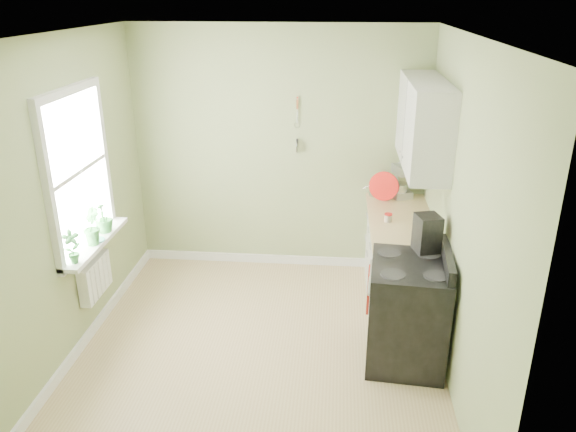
# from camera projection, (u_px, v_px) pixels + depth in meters

# --- Properties ---
(floor) EXTENTS (3.20, 3.60, 0.02)m
(floor) POSITION_uv_depth(u_px,v_px,m) (259.00, 354.00, 4.99)
(floor) COLOR tan
(floor) RESTS_ON ground
(ceiling) EXTENTS (3.20, 3.60, 0.02)m
(ceiling) POSITION_uv_depth(u_px,v_px,m) (251.00, 34.00, 3.97)
(ceiling) COLOR white
(ceiling) RESTS_ON wall_back
(wall_back) EXTENTS (3.20, 0.02, 2.70)m
(wall_back) POSITION_uv_depth(u_px,v_px,m) (279.00, 152.00, 6.15)
(wall_back) COLOR #97A570
(wall_back) RESTS_ON floor
(wall_left) EXTENTS (0.02, 3.60, 2.70)m
(wall_left) POSITION_uv_depth(u_px,v_px,m) (62.00, 205.00, 4.62)
(wall_left) COLOR #97A570
(wall_left) RESTS_ON floor
(wall_right) EXTENTS (0.02, 3.60, 2.70)m
(wall_right) POSITION_uv_depth(u_px,v_px,m) (461.00, 219.00, 4.35)
(wall_right) COLOR #97A570
(wall_right) RESTS_ON floor
(base_cabinets) EXTENTS (0.60, 1.60, 0.87)m
(base_cabinets) POSITION_uv_depth(u_px,v_px,m) (400.00, 264.00, 5.64)
(base_cabinets) COLOR white
(base_cabinets) RESTS_ON floor
(countertop) EXTENTS (0.64, 1.60, 0.04)m
(countertop) POSITION_uv_depth(u_px,v_px,m) (402.00, 223.00, 5.47)
(countertop) COLOR #D4BB82
(countertop) RESTS_ON base_cabinets
(upper_cabinets) EXTENTS (0.35, 1.40, 0.80)m
(upper_cabinets) POSITION_uv_depth(u_px,v_px,m) (424.00, 124.00, 5.19)
(upper_cabinets) COLOR white
(upper_cabinets) RESTS_ON wall_right
(window) EXTENTS (0.06, 1.14, 1.44)m
(window) POSITION_uv_depth(u_px,v_px,m) (77.00, 171.00, 4.82)
(window) COLOR white
(window) RESTS_ON wall_left
(window_sill) EXTENTS (0.18, 1.14, 0.04)m
(window_sill) POSITION_uv_depth(u_px,v_px,m) (96.00, 243.00, 5.06)
(window_sill) COLOR white
(window_sill) RESTS_ON wall_left
(radiator) EXTENTS (0.12, 0.50, 0.35)m
(radiator) POSITION_uv_depth(u_px,v_px,m) (95.00, 277.00, 5.14)
(radiator) COLOR white
(radiator) RESTS_ON wall_left
(wall_utensils) EXTENTS (0.02, 0.14, 0.58)m
(wall_utensils) POSITION_uv_depth(u_px,v_px,m) (297.00, 134.00, 6.03)
(wall_utensils) COLOR #D4BB82
(wall_utensils) RESTS_ON wall_back
(stove) EXTENTS (0.71, 0.80, 1.04)m
(stove) POSITION_uv_depth(u_px,v_px,m) (408.00, 312.00, 4.75)
(stove) COLOR black
(stove) RESTS_ON floor
(stand_mixer) EXTENTS (0.29, 0.36, 0.39)m
(stand_mixer) POSITION_uv_depth(u_px,v_px,m) (400.00, 181.00, 6.08)
(stand_mixer) COLOR #B2B2B7
(stand_mixer) RESTS_ON countertop
(kettle) EXTENTS (0.19, 0.11, 0.19)m
(kettle) POSITION_uv_depth(u_px,v_px,m) (374.00, 187.00, 6.10)
(kettle) COLOR silver
(kettle) RESTS_ON countertop
(coffee_maker) EXTENTS (0.24, 0.25, 0.33)m
(coffee_maker) POSITION_uv_depth(u_px,v_px,m) (427.00, 235.00, 4.76)
(coffee_maker) COLOR black
(coffee_maker) RESTS_ON countertop
(red_tray) EXTENTS (0.32, 0.12, 0.31)m
(red_tray) POSITION_uv_depth(u_px,v_px,m) (384.00, 186.00, 5.95)
(red_tray) COLOR red
(red_tray) RESTS_ON countertop
(jar) EXTENTS (0.08, 0.08, 0.08)m
(jar) POSITION_uv_depth(u_px,v_px,m) (388.00, 218.00, 5.43)
(jar) COLOR #B8A693
(jar) RESTS_ON countertop
(plant_a) EXTENTS (0.19, 0.18, 0.29)m
(plant_a) POSITION_uv_depth(u_px,v_px,m) (72.00, 247.00, 4.58)
(plant_a) COLOR #2B6F30
(plant_a) RESTS_ON window_sill
(plant_b) EXTENTS (0.22, 0.23, 0.34)m
(plant_b) POSITION_uv_depth(u_px,v_px,m) (91.00, 226.00, 4.93)
(plant_b) COLOR #2B6F30
(plant_b) RESTS_ON window_sill
(plant_c) EXTENTS (0.22, 0.22, 0.29)m
(plant_c) POSITION_uv_depth(u_px,v_px,m) (103.00, 217.00, 5.19)
(plant_c) COLOR #2B6F30
(plant_c) RESTS_ON window_sill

